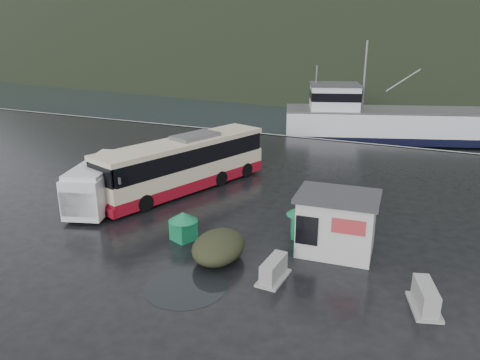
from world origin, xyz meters
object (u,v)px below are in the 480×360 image
at_px(fishing_trawler, 389,127).
at_px(waste_bin_left, 184,239).
at_px(jersey_barrier_b, 424,308).
at_px(dome_tent, 219,259).
at_px(ticket_kiosk, 334,252).
at_px(coach_bus, 185,189).
at_px(waste_bin_right, 302,236).
at_px(white_van, 103,205).
at_px(jersey_barrier_a, 273,279).

bearing_deg(fishing_trawler, waste_bin_left, -118.93).
height_order(jersey_barrier_b, fishing_trawler, fishing_trawler).
xyz_separation_m(waste_bin_left, dome_tent, (2.29, -1.07, 0.00)).
height_order(dome_tent, ticket_kiosk, ticket_kiosk).
bearing_deg(ticket_kiosk, waste_bin_left, -170.89).
height_order(coach_bus, waste_bin_right, coach_bus).
bearing_deg(ticket_kiosk, coach_bus, 151.72).
height_order(white_van, waste_bin_left, white_van).
relative_size(coach_bus, waste_bin_left, 8.52).
distance_m(dome_tent, fishing_trawler, 30.41).
height_order(coach_bus, ticket_kiosk, coach_bus).
bearing_deg(jersey_barrier_a, ticket_kiosk, 63.10).
xyz_separation_m(waste_bin_left, waste_bin_right, (4.80, 2.54, 0.00)).
xyz_separation_m(waste_bin_right, jersey_barrier_b, (5.50, -3.97, 0.00)).
xyz_separation_m(coach_bus, waste_bin_right, (8.16, -3.43, 0.00)).
xyz_separation_m(white_van, dome_tent, (8.44, -3.06, 0.00)).
xyz_separation_m(jersey_barrier_a, jersey_barrier_b, (5.39, 0.24, 0.00)).
relative_size(waste_bin_left, jersey_barrier_b, 0.75).
bearing_deg(fishing_trawler, waste_bin_right, -109.76).
bearing_deg(dome_tent, waste_bin_right, 55.22).
distance_m(coach_bus, waste_bin_right, 8.85).
xyz_separation_m(dome_tent, jersey_barrier_b, (8.01, -0.36, 0.00)).
height_order(waste_bin_left, ticket_kiosk, ticket_kiosk).
distance_m(white_van, waste_bin_right, 10.96).
relative_size(white_van, fishing_trawler, 0.25).
xyz_separation_m(coach_bus, jersey_barrier_b, (13.66, -7.40, 0.00)).
bearing_deg(jersey_barrier_a, coach_bus, 137.25).
relative_size(coach_bus, white_van, 1.95).
bearing_deg(dome_tent, jersey_barrier_a, -12.93).
relative_size(waste_bin_left, dome_tent, 0.46).
xyz_separation_m(coach_bus, waste_bin_left, (3.36, -5.97, 0.00)).
relative_size(waste_bin_right, jersey_barrier_a, 0.89).
relative_size(white_van, waste_bin_right, 3.83).
bearing_deg(waste_bin_left, white_van, 162.06).
bearing_deg(waste_bin_left, jersey_barrier_a, -18.80).
relative_size(waste_bin_left, jersey_barrier_a, 0.78).
xyz_separation_m(waste_bin_right, fishing_trawler, (0.68, 26.63, 0.00)).
bearing_deg(jersey_barrier_b, waste_bin_right, 144.15).
height_order(white_van, ticket_kiosk, ticket_kiosk).
bearing_deg(dome_tent, waste_bin_left, 154.95).
xyz_separation_m(white_van, jersey_barrier_b, (16.44, -3.42, 0.00)).
xyz_separation_m(jersey_barrier_b, fishing_trawler, (-4.81, 30.60, 0.00)).
distance_m(coach_bus, ticket_kiosk, 10.85).
height_order(white_van, fishing_trawler, fishing_trawler).
relative_size(coach_bus, ticket_kiosk, 3.37).
relative_size(waste_bin_left, waste_bin_right, 0.88).
bearing_deg(jersey_barrier_b, fishing_trawler, 98.94).
xyz_separation_m(coach_bus, fishing_trawler, (8.84, 23.20, 0.00)).
height_order(coach_bus, fishing_trawler, fishing_trawler).
xyz_separation_m(waste_bin_right, dome_tent, (-2.51, -3.61, 0.00)).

